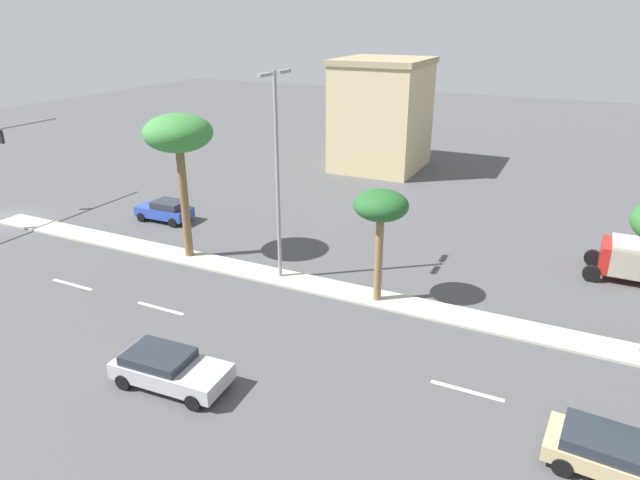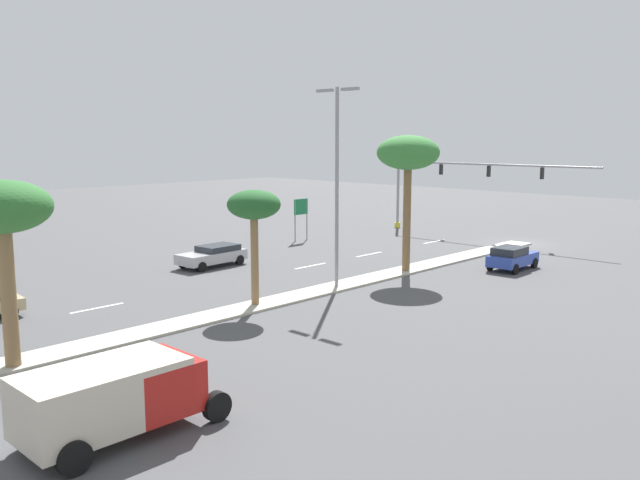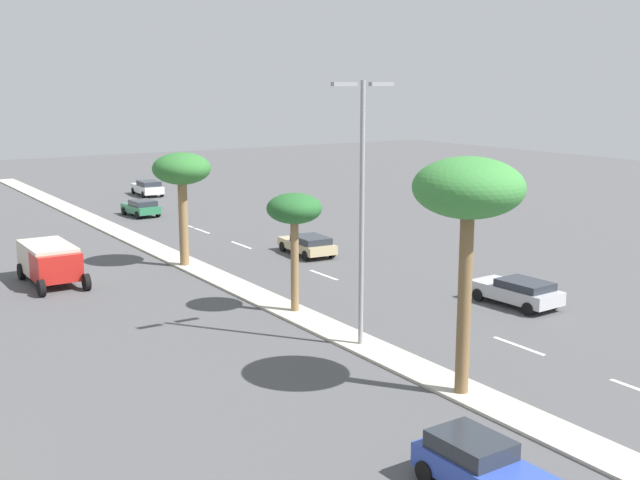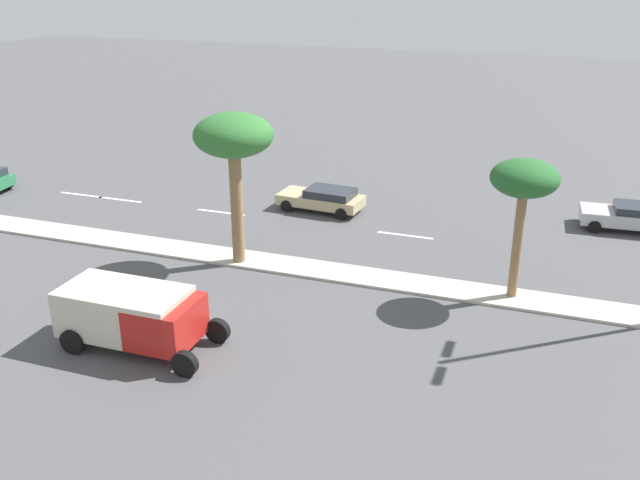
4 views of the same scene
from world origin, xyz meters
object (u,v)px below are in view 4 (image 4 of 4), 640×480
Objects in this scene: box_truck at (137,315)px; sedan_silver_inboard at (630,216)px; palm_tree_left at (234,140)px; palm_tree_leading at (524,182)px; sedan_tan_trailing at (323,198)px.

sedan_silver_inboard is at bearing -43.09° from box_truck.
sedan_silver_inboard is at bearing -58.38° from palm_tree_left.
palm_tree_leading reaches higher than sedan_tan_trailing.
sedan_tan_trailing is at bearing 55.12° from palm_tree_leading.
box_truck reaches higher than sedan_tan_trailing.
palm_tree_leading is at bearing -124.88° from sedan_tan_trailing.
sedan_tan_trailing is at bearing -8.91° from palm_tree_left.
sedan_tan_trailing is 1.02× the size of sedan_silver_inboard.
palm_tree_leading is 1.22× the size of sedan_silver_inboard.
palm_tree_left reaches higher than sedan_silver_inboard.
palm_tree_left is at bearing 92.30° from palm_tree_leading.
box_truck is at bearing 124.38° from palm_tree_leading.
palm_tree_left is 8.94m from box_truck.
palm_tree_left reaches higher than box_truck.
box_truck is at bearing 174.94° from sedan_tan_trailing.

